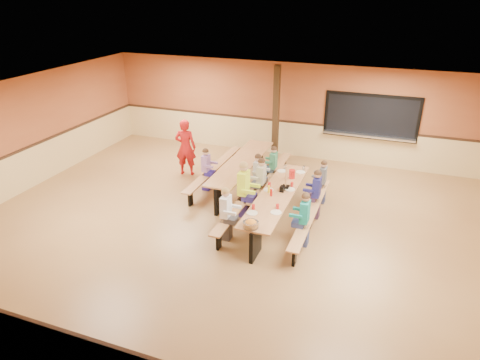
% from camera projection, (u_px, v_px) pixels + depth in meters
% --- Properties ---
extents(ground, '(12.00, 12.00, 0.00)m').
position_uv_depth(ground, '(230.00, 225.00, 10.05)').
color(ground, brown).
rests_on(ground, ground).
extents(room_envelope, '(12.04, 10.04, 3.02)m').
position_uv_depth(room_envelope, '(230.00, 199.00, 9.77)').
color(room_envelope, '#974F2C').
rests_on(room_envelope, ground).
extents(kitchen_pass_through, '(2.78, 0.28, 1.38)m').
position_uv_depth(kitchen_pass_through, '(371.00, 119.00, 12.84)').
color(kitchen_pass_through, black).
rests_on(kitchen_pass_through, ground).
extents(structural_post, '(0.18, 0.18, 3.00)m').
position_uv_depth(structural_post, '(276.00, 114.00, 13.24)').
color(structural_post, black).
rests_on(structural_post, ground).
extents(cafeteria_table_main, '(1.91, 3.70, 0.74)m').
position_uv_depth(cafeteria_table_main, '(277.00, 202.00, 10.02)').
color(cafeteria_table_main, '#AC7244').
rests_on(cafeteria_table_main, ground).
extents(cafeteria_table_second, '(1.91, 3.70, 0.74)m').
position_uv_depth(cafeteria_table_second, '(242.00, 169.00, 11.82)').
color(cafeteria_table_second, '#AC7244').
rests_on(cafeteria_table_second, ground).
extents(seated_child_white_left, '(0.38, 0.31, 1.23)m').
position_uv_depth(seated_child_white_left, '(226.00, 214.00, 9.28)').
color(seated_child_white_left, white).
rests_on(seated_child_white_left, ground).
extents(seated_adult_yellow, '(0.46, 0.37, 1.39)m').
position_uv_depth(seated_adult_yellow, '(244.00, 190.00, 10.21)').
color(seated_adult_yellow, '#DEFF30').
rests_on(seated_adult_yellow, ground).
extents(seated_child_grey_left, '(0.37, 0.30, 1.20)m').
position_uv_depth(seated_child_grey_left, '(258.00, 176.00, 11.17)').
color(seated_child_grey_left, '#BDBDBD').
rests_on(seated_child_grey_left, ground).
extents(seated_child_teal_right, '(0.38, 0.31, 1.23)m').
position_uv_depth(seated_child_teal_right, '(304.00, 220.00, 9.06)').
color(seated_child_teal_right, '#158279').
rests_on(seated_child_teal_right, ground).
extents(seated_child_navy_right, '(0.38, 0.31, 1.22)m').
position_uv_depth(seated_child_navy_right, '(316.00, 194.00, 10.16)').
color(seated_child_navy_right, navy).
rests_on(seated_child_navy_right, ground).
extents(seated_child_char_right, '(0.34, 0.28, 1.14)m').
position_uv_depth(seated_child_char_right, '(322.00, 182.00, 10.90)').
color(seated_child_char_right, '#4F535A').
rests_on(seated_child_char_right, ground).
extents(seated_child_purple_sec, '(0.36, 0.29, 1.19)m').
position_uv_depth(seated_child_purple_sec, '(206.00, 170.00, 11.58)').
color(seated_child_purple_sec, '#8F639D').
rests_on(seated_child_purple_sec, ground).
extents(seated_child_green_sec, '(0.35, 0.29, 1.17)m').
position_uv_depth(seated_child_green_sec, '(273.00, 167.00, 11.76)').
color(seated_child_green_sec, '#347D56').
rests_on(seated_child_green_sec, ground).
extents(seated_child_tan_sec, '(0.38, 0.31, 1.23)m').
position_uv_depth(seated_child_tan_sec, '(261.00, 182.00, 10.82)').
color(seated_child_tan_sec, '#B2AF8F').
rests_on(seated_child_tan_sec, ground).
extents(standing_woman, '(0.68, 0.52, 1.68)m').
position_uv_depth(standing_woman, '(186.00, 147.00, 12.45)').
color(standing_woman, '#AA1313').
rests_on(standing_woman, ground).
extents(punch_pitcher, '(0.16, 0.16, 0.22)m').
position_uv_depth(punch_pitcher, '(292.00, 174.00, 10.67)').
color(punch_pitcher, red).
rests_on(punch_pitcher, cafeteria_table_main).
extents(chip_bowl, '(0.32, 0.32, 0.15)m').
position_uv_depth(chip_bowl, '(251.00, 224.00, 8.51)').
color(chip_bowl, orange).
rests_on(chip_bowl, cafeteria_table_main).
extents(napkin_dispenser, '(0.10, 0.14, 0.13)m').
position_uv_depth(napkin_dispenser, '(282.00, 189.00, 10.00)').
color(napkin_dispenser, black).
rests_on(napkin_dispenser, cafeteria_table_main).
extents(condiment_mustard, '(0.06, 0.06, 0.17)m').
position_uv_depth(condiment_mustard, '(269.00, 189.00, 9.94)').
color(condiment_mustard, yellow).
rests_on(condiment_mustard, cafeteria_table_main).
extents(condiment_ketchup, '(0.06, 0.06, 0.17)m').
position_uv_depth(condiment_ketchup, '(271.00, 193.00, 9.78)').
color(condiment_ketchup, '#B2140F').
rests_on(condiment_ketchup, cafeteria_table_main).
extents(table_paddle, '(0.16, 0.16, 0.56)m').
position_uv_depth(table_paddle, '(286.00, 183.00, 10.13)').
color(table_paddle, black).
rests_on(table_paddle, cafeteria_table_main).
extents(place_settings, '(0.65, 3.30, 0.11)m').
position_uv_depth(place_settings, '(277.00, 191.00, 9.91)').
color(place_settings, beige).
rests_on(place_settings, cafeteria_table_main).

